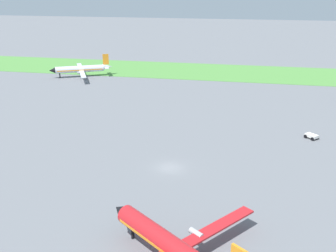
% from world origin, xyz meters
% --- Properties ---
extents(ground_plane, '(600.00, 600.00, 0.00)m').
position_xyz_m(ground_plane, '(0.00, 0.00, 0.00)').
color(ground_plane, slate).
extents(grass_taxiway_strip, '(360.00, 28.00, 0.08)m').
position_xyz_m(grass_taxiway_strip, '(0.00, 78.46, 0.04)').
color(grass_taxiway_strip, '#549342').
rests_on(grass_taxiway_strip, ground_plane).
extents(airplane_foreground_turboprop, '(18.79, 21.15, 7.62)m').
position_xyz_m(airplane_foreground_turboprop, '(5.32, -24.64, 2.79)').
color(airplane_foreground_turboprop, red).
rests_on(airplane_foreground_turboprop, ground_plane).
extents(airplane_taxiing_turboprop, '(19.06, 21.91, 7.15)m').
position_xyz_m(airplane_taxiing_turboprop, '(-42.20, 62.01, 2.62)').
color(airplane_taxiing_turboprop, silver).
rests_on(airplane_taxiing_turboprop, ground_plane).
extents(baggage_cart_near_gate, '(2.92, 2.92, 0.90)m').
position_xyz_m(baggage_cart_near_gate, '(25.09, 18.70, 0.57)').
color(baggage_cart_near_gate, white).
rests_on(baggage_cart_near_gate, ground_plane).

